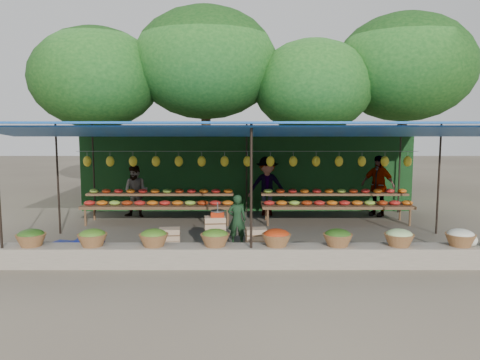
{
  "coord_description": "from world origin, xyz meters",
  "views": [
    {
      "loc": [
        -0.22,
        -11.68,
        2.76
      ],
      "look_at": [
        -0.21,
        0.2,
        1.35
      ],
      "focal_mm": 35.0,
      "sensor_mm": 36.0,
      "label": 1
    }
  ],
  "objects_px": {
    "vendor_seated": "(237,220)",
    "blue_crate_back": "(90,246)",
    "blue_crate_front": "(65,249)",
    "weighing_scale": "(218,213)",
    "crate_counter": "(214,237)"
  },
  "relations": [
    {
      "from": "vendor_seated",
      "to": "blue_crate_front",
      "type": "xyz_separation_m",
      "value": [
        -3.63,
        -0.95,
        -0.44
      ]
    },
    {
      "from": "weighing_scale",
      "to": "vendor_seated",
      "type": "bearing_deg",
      "value": 52.71
    },
    {
      "from": "vendor_seated",
      "to": "crate_counter",
      "type": "bearing_deg",
      "value": 49.34
    },
    {
      "from": "vendor_seated",
      "to": "blue_crate_front",
      "type": "relative_size",
      "value": 2.33
    },
    {
      "from": "weighing_scale",
      "to": "vendor_seated",
      "type": "distance_m",
      "value": 0.73
    },
    {
      "from": "vendor_seated",
      "to": "weighing_scale",
      "type": "bearing_deg",
      "value": 54.61
    },
    {
      "from": "weighing_scale",
      "to": "vendor_seated",
      "type": "height_order",
      "value": "vendor_seated"
    },
    {
      "from": "blue_crate_back",
      "to": "vendor_seated",
      "type": "bearing_deg",
      "value": 15.09
    },
    {
      "from": "crate_counter",
      "to": "blue_crate_back",
      "type": "bearing_deg",
      "value": -176.17
    },
    {
      "from": "crate_counter",
      "to": "weighing_scale",
      "type": "distance_m",
      "value": 0.54
    },
    {
      "from": "crate_counter",
      "to": "blue_crate_front",
      "type": "bearing_deg",
      "value": -172.66
    },
    {
      "from": "blue_crate_front",
      "to": "blue_crate_back",
      "type": "height_order",
      "value": "blue_crate_back"
    },
    {
      "from": "vendor_seated",
      "to": "blue_crate_back",
      "type": "relative_size",
      "value": 2.17
    },
    {
      "from": "weighing_scale",
      "to": "blue_crate_front",
      "type": "height_order",
      "value": "weighing_scale"
    },
    {
      "from": "crate_counter",
      "to": "vendor_seated",
      "type": "xyz_separation_m",
      "value": [
        0.5,
        0.55,
        0.28
      ]
    }
  ]
}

